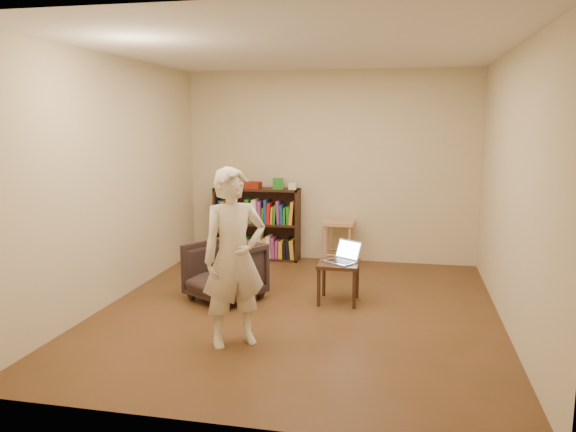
% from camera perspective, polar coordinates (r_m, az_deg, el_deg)
% --- Properties ---
extents(floor, '(4.50, 4.50, 0.00)m').
position_cam_1_polar(floor, '(5.84, 1.03, -9.61)').
color(floor, '#4A3317').
rests_on(floor, ground).
extents(ceiling, '(4.50, 4.50, 0.00)m').
position_cam_1_polar(ceiling, '(5.55, 1.12, 16.63)').
color(ceiling, silver).
rests_on(ceiling, wall_back).
extents(wall_back, '(4.00, 0.00, 4.00)m').
position_cam_1_polar(wall_back, '(7.76, 4.24, 5.00)').
color(wall_back, beige).
rests_on(wall_back, floor).
extents(wall_left, '(0.00, 4.50, 4.50)m').
position_cam_1_polar(wall_left, '(6.24, -17.30, 3.46)').
color(wall_left, beige).
rests_on(wall_left, floor).
extents(wall_right, '(0.00, 4.50, 4.50)m').
position_cam_1_polar(wall_right, '(5.53, 21.89, 2.47)').
color(wall_right, beige).
rests_on(wall_right, floor).
extents(bookshelf, '(1.20, 0.30, 1.00)m').
position_cam_1_polar(bookshelf, '(7.92, -3.14, -1.19)').
color(bookshelf, black).
rests_on(bookshelf, floor).
extents(box_yellow, '(0.27, 0.23, 0.20)m').
position_cam_1_polar(box_yellow, '(7.92, -5.66, 3.60)').
color(box_yellow, orange).
rests_on(box_yellow, bookshelf).
extents(red_cloth, '(0.27, 0.20, 0.09)m').
position_cam_1_polar(red_cloth, '(7.81, -3.78, 3.15)').
color(red_cloth, maroon).
rests_on(red_cloth, bookshelf).
extents(box_green, '(0.17, 0.17, 0.14)m').
position_cam_1_polar(box_green, '(7.72, -1.00, 3.30)').
color(box_green, '#247B21').
rests_on(box_green, bookshelf).
extents(box_white, '(0.12, 0.12, 0.08)m').
position_cam_1_polar(box_white, '(7.69, 0.45, 3.05)').
color(box_white, white).
rests_on(box_white, bookshelf).
extents(stool, '(0.42, 0.42, 0.60)m').
position_cam_1_polar(stool, '(7.56, 5.18, -1.37)').
color(stool, tan).
rests_on(stool, floor).
extents(armchair, '(0.94, 0.94, 0.64)m').
position_cam_1_polar(armchair, '(6.14, -6.43, -5.60)').
color(armchair, black).
rests_on(armchair, floor).
extents(side_table, '(0.43, 0.43, 0.44)m').
position_cam_1_polar(side_table, '(6.03, 5.17, -5.40)').
color(side_table, '#302010').
rests_on(side_table, floor).
extents(laptop, '(0.42, 0.42, 0.22)m').
position_cam_1_polar(laptop, '(6.03, 5.64, -4.15)').
color(laptop, '#B5B4B9').
rests_on(laptop, side_table).
extents(person, '(0.67, 0.63, 1.54)m').
position_cam_1_polar(person, '(4.82, -5.49, -4.24)').
color(person, beige).
rests_on(person, floor).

